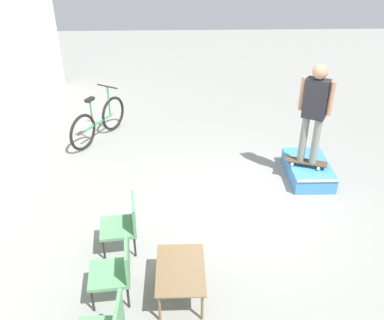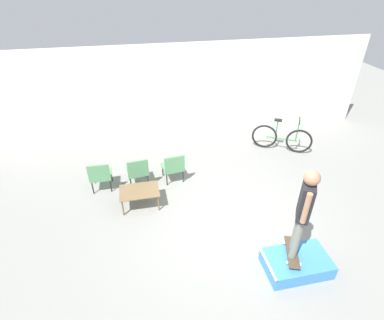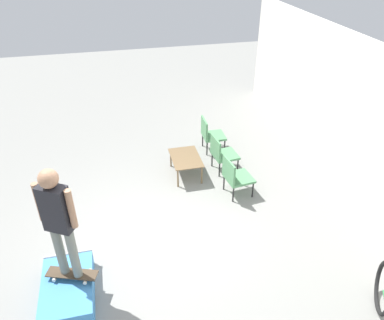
{
  "view_description": "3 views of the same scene",
  "coord_description": "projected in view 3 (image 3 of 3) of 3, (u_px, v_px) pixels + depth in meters",
  "views": [
    {
      "loc": [
        -5.71,
        0.98,
        4.42
      ],
      "look_at": [
        -0.17,
        0.82,
        1.1
      ],
      "focal_mm": 40.0,
      "sensor_mm": 36.0,
      "label": 1
    },
    {
      "loc": [
        -1.67,
        -4.56,
        4.85
      ],
      "look_at": [
        -0.48,
        1.22,
        1.0
      ],
      "focal_mm": 28.0,
      "sensor_mm": 36.0,
      "label": 2
    },
    {
      "loc": [
        4.97,
        -0.44,
        4.73
      ],
      "look_at": [
        -0.48,
        0.85,
        1.2
      ],
      "focal_mm": 35.0,
      "sensor_mm": 36.0,
      "label": 3
    }
  ],
  "objects": [
    {
      "name": "skate_ramp_box",
      "position": [
        68.0,
        290.0,
        5.54
      ],
      "size": [
        1.22,
        0.74,
        0.32
      ],
      "color": "#3D84C6",
      "rests_on": "ground_plane"
    },
    {
      "name": "coffee_table",
      "position": [
        186.0,
        159.0,
        8.14
      ],
      "size": [
        0.91,
        0.62,
        0.45
      ],
      "color": "brown",
      "rests_on": "ground_plane"
    },
    {
      "name": "patio_chair_right",
      "position": [
        235.0,
        176.0,
        7.51
      ],
      "size": [
        0.58,
        0.58,
        0.85
      ],
      "rotation": [
        0.0,
        0.0,
        3.27
      ],
      "color": "black",
      "rests_on": "ground_plane"
    },
    {
      "name": "person_skater",
      "position": [
        58.0,
        217.0,
        4.92
      ],
      "size": [
        0.36,
        0.5,
        1.83
      ],
      "rotation": [
        0.0,
        0.0,
        1.04
      ],
      "color": "gray",
      "rests_on": "skateboard_on_ramp"
    },
    {
      "name": "skateboard_on_ramp",
      "position": [
        72.0,
        274.0,
        5.5
      ],
      "size": [
        0.44,
        0.78,
        0.07
      ],
      "rotation": [
        0.0,
        0.0,
        1.23
      ],
      "color": "#473828",
      "rests_on": "skate_ramp_box"
    },
    {
      "name": "patio_chair_center",
      "position": [
        222.0,
        153.0,
        8.26
      ],
      "size": [
        0.57,
        0.57,
        0.85
      ],
      "rotation": [
        0.0,
        0.0,
        3.24
      ],
      "color": "black",
      "rests_on": "ground_plane"
    },
    {
      "name": "ground_plane",
      "position": [
        152.0,
        236.0,
        6.7
      ],
      "size": [
        24.0,
        24.0,
        0.0
      ],
      "primitive_type": "plane",
      "color": "gray"
    },
    {
      "name": "patio_chair_left",
      "position": [
        210.0,
        133.0,
        9.02
      ],
      "size": [
        0.53,
        0.53,
        0.85
      ],
      "rotation": [
        0.0,
        0.0,
        3.12
      ],
      "color": "black",
      "rests_on": "ground_plane"
    },
    {
      "name": "house_wall_back",
      "position": [
        384.0,
        136.0,
        6.74
      ],
      "size": [
        12.0,
        0.06,
        3.0
      ],
      "color": "white",
      "rests_on": "ground_plane"
    }
  ]
}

